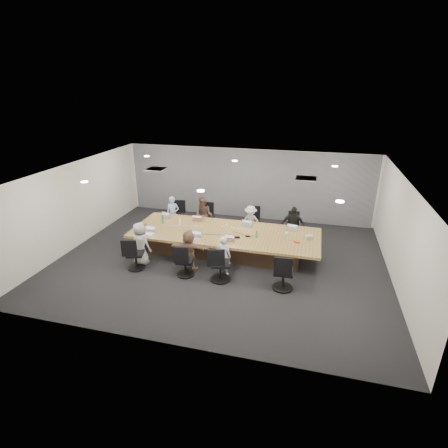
% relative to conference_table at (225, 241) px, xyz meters
% --- Properties ---
extents(floor, '(10.00, 8.00, 0.00)m').
position_rel_conference_table_xyz_m(floor, '(0.00, -0.50, -0.40)').
color(floor, black).
rests_on(floor, ground).
extents(ceiling, '(10.00, 8.00, 0.00)m').
position_rel_conference_table_xyz_m(ceiling, '(0.00, -0.50, 2.40)').
color(ceiling, white).
rests_on(ceiling, wall_back).
extents(wall_back, '(10.00, 0.00, 2.80)m').
position_rel_conference_table_xyz_m(wall_back, '(0.00, 3.50, 1.00)').
color(wall_back, beige).
rests_on(wall_back, ground).
extents(wall_front, '(10.00, 0.00, 2.80)m').
position_rel_conference_table_xyz_m(wall_front, '(0.00, -4.50, 1.00)').
color(wall_front, beige).
rests_on(wall_front, ground).
extents(wall_left, '(0.00, 8.00, 2.80)m').
position_rel_conference_table_xyz_m(wall_left, '(-5.00, -0.50, 1.00)').
color(wall_left, beige).
rests_on(wall_left, ground).
extents(wall_right, '(0.00, 8.00, 2.80)m').
position_rel_conference_table_xyz_m(wall_right, '(5.00, -0.50, 1.00)').
color(wall_right, beige).
rests_on(wall_right, ground).
extents(curtain, '(9.80, 0.04, 2.80)m').
position_rel_conference_table_xyz_m(curtain, '(0.00, 3.42, 1.00)').
color(curtain, gray).
rests_on(curtain, ground).
extents(conference_table, '(6.00, 2.20, 0.74)m').
position_rel_conference_table_xyz_m(conference_table, '(0.00, 0.00, 0.00)').
color(conference_table, '#3C291C').
rests_on(conference_table, ground).
extents(chair_0, '(0.67, 0.67, 0.82)m').
position_rel_conference_table_xyz_m(chair_0, '(-2.35, 1.70, 0.01)').
color(chair_0, black).
rests_on(chair_0, ground).
extents(chair_1, '(0.63, 0.63, 0.86)m').
position_rel_conference_table_xyz_m(chair_1, '(-1.14, 1.70, 0.03)').
color(chair_1, black).
rests_on(chair_1, ground).
extents(chair_2, '(0.61, 0.61, 0.86)m').
position_rel_conference_table_xyz_m(chair_2, '(0.59, 1.70, 0.03)').
color(chair_2, black).
rests_on(chair_2, ground).
extents(chair_3, '(0.50, 0.50, 0.73)m').
position_rel_conference_table_xyz_m(chair_3, '(2.05, 1.70, -0.04)').
color(chair_3, black).
rests_on(chair_3, ground).
extents(chair_4, '(0.68, 0.68, 0.82)m').
position_rel_conference_table_xyz_m(chair_4, '(-2.29, -1.70, 0.01)').
color(chair_4, black).
rests_on(chair_4, ground).
extents(chair_5, '(0.60, 0.60, 0.80)m').
position_rel_conference_table_xyz_m(chair_5, '(-0.73, -1.70, -0.00)').
color(chair_5, black).
rests_on(chair_5, ground).
extents(chair_6, '(0.73, 0.73, 0.88)m').
position_rel_conference_table_xyz_m(chair_6, '(0.32, -1.70, 0.04)').
color(chair_6, black).
rests_on(chair_6, ground).
extents(chair_7, '(0.61, 0.61, 0.87)m').
position_rel_conference_table_xyz_m(chair_7, '(2.06, -1.70, 0.03)').
color(chair_7, black).
rests_on(chair_7, ground).
extents(person_0, '(0.53, 0.40, 1.30)m').
position_rel_conference_table_xyz_m(person_0, '(-2.35, 1.35, 0.25)').
color(person_0, '#95A6D3').
rests_on(person_0, ground).
extents(laptop_0, '(0.38, 0.30, 0.02)m').
position_rel_conference_table_xyz_m(laptop_0, '(-2.35, 0.80, 0.35)').
color(laptop_0, '#B2B2B7').
rests_on(laptop_0, conference_table).
extents(person_1, '(0.68, 0.54, 1.38)m').
position_rel_conference_table_xyz_m(person_1, '(-1.14, 1.35, 0.29)').
color(person_1, '#4F382E').
rests_on(person_1, ground).
extents(laptop_1, '(0.36, 0.25, 0.02)m').
position_rel_conference_table_xyz_m(laptop_1, '(-1.14, 0.80, 0.35)').
color(laptop_1, '#8C6647').
rests_on(laptop_1, conference_table).
extents(person_2, '(0.85, 0.58, 1.22)m').
position_rel_conference_table_xyz_m(person_2, '(0.59, 1.35, 0.21)').
color(person_2, '#B5B5B5').
rests_on(person_2, ground).
extents(laptop_2, '(0.38, 0.28, 0.02)m').
position_rel_conference_table_xyz_m(laptop_2, '(0.59, 0.80, 0.35)').
color(laptop_2, '#B2B2B7').
rests_on(laptop_2, conference_table).
extents(person_3, '(0.81, 0.42, 1.32)m').
position_rel_conference_table_xyz_m(person_3, '(2.05, 1.35, 0.26)').
color(person_3, black).
rests_on(person_3, ground).
extents(laptop_3, '(0.37, 0.29, 0.02)m').
position_rel_conference_table_xyz_m(laptop_3, '(2.05, 0.80, 0.35)').
color(laptop_3, '#B2B2B7').
rests_on(laptop_3, conference_table).
extents(person_4, '(0.73, 0.55, 1.33)m').
position_rel_conference_table_xyz_m(person_4, '(-2.29, -1.35, 0.26)').
color(person_4, '#A8A8A8').
rests_on(person_4, ground).
extents(laptop_4, '(0.34, 0.24, 0.02)m').
position_rel_conference_table_xyz_m(laptop_4, '(-2.29, -0.80, 0.35)').
color(laptop_4, '#B2B2B7').
rests_on(laptop_4, conference_table).
extents(person_5, '(1.19, 0.44, 1.27)m').
position_rel_conference_table_xyz_m(person_5, '(-0.73, -1.35, 0.23)').
color(person_5, '#826148').
rests_on(person_5, ground).
extents(laptop_5, '(0.32, 0.23, 0.02)m').
position_rel_conference_table_xyz_m(laptop_5, '(-0.73, -0.80, 0.35)').
color(laptop_5, '#B2B2B7').
rests_on(laptop_5, conference_table).
extents(person_6, '(0.47, 0.34, 1.19)m').
position_rel_conference_table_xyz_m(person_6, '(0.32, -1.35, 0.20)').
color(person_6, silver).
rests_on(person_6, ground).
extents(laptop_6, '(0.31, 0.21, 0.02)m').
position_rel_conference_table_xyz_m(laptop_6, '(0.32, -0.80, 0.35)').
color(laptop_6, '#8C6647').
rests_on(laptop_6, conference_table).
extents(bottle_green_left, '(0.10, 0.10, 0.28)m').
position_rel_conference_table_xyz_m(bottle_green_left, '(-2.23, 0.19, 0.48)').
color(bottle_green_left, '#2E7D40').
rests_on(bottle_green_left, conference_table).
extents(bottle_green_right, '(0.08, 0.08, 0.22)m').
position_rel_conference_table_xyz_m(bottle_green_right, '(1.06, -0.18, 0.45)').
color(bottle_green_right, '#2E7D40').
rests_on(bottle_green_right, conference_table).
extents(bottle_clear, '(0.09, 0.09, 0.24)m').
position_rel_conference_table_xyz_m(bottle_clear, '(-1.59, 0.12, 0.46)').
color(bottle_clear, silver).
rests_on(bottle_clear, conference_table).
extents(cup_white_far, '(0.10, 0.10, 0.10)m').
position_rel_conference_table_xyz_m(cup_white_far, '(-0.04, 0.41, 0.39)').
color(cup_white_far, white).
rests_on(cup_white_far, conference_table).
extents(cup_white_near, '(0.10, 0.10, 0.10)m').
position_rel_conference_table_xyz_m(cup_white_near, '(1.94, 0.25, 0.39)').
color(cup_white_near, white).
rests_on(cup_white_near, conference_table).
extents(mug_brown, '(0.10, 0.10, 0.12)m').
position_rel_conference_table_xyz_m(mug_brown, '(-2.65, -0.28, 0.40)').
color(mug_brown, brown).
rests_on(mug_brown, conference_table).
extents(mic_left, '(0.18, 0.14, 0.03)m').
position_rel_conference_table_xyz_m(mic_left, '(-0.93, -0.28, 0.35)').
color(mic_left, black).
rests_on(mic_left, conference_table).
extents(mic_right, '(0.15, 0.13, 0.03)m').
position_rel_conference_table_xyz_m(mic_right, '(0.78, -0.19, 0.35)').
color(mic_right, black).
rests_on(mic_right, conference_table).
extents(stapler, '(0.17, 0.07, 0.06)m').
position_rel_conference_table_xyz_m(stapler, '(0.50, -0.39, 0.37)').
color(stapler, black).
rests_on(stapler, conference_table).
extents(canvas_bag, '(0.27, 0.24, 0.12)m').
position_rel_conference_table_xyz_m(canvas_bag, '(2.63, 0.10, 0.40)').
color(canvas_bag, '#B6A690').
rests_on(canvas_bag, conference_table).
extents(snack_packet, '(0.20, 0.19, 0.04)m').
position_rel_conference_table_xyz_m(snack_packet, '(2.28, -0.22, 0.36)').
color(snack_packet, '#E13B06').
rests_on(snack_packet, conference_table).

